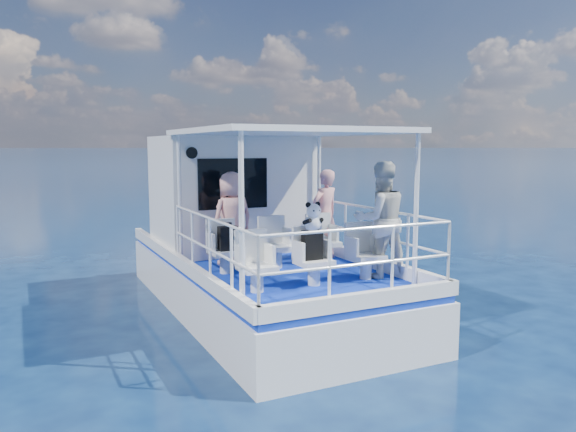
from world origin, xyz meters
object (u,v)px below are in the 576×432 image
object	(u,v)px
panda	(313,217)
passenger_port_fwd	(233,219)
passenger_stbd_aft	(381,220)
backpack_center	(312,245)

from	to	relation	value
panda	passenger_port_fwd	bearing A→B (deg)	106.71
passenger_stbd_aft	panda	bearing A→B (deg)	12.43
backpack_center	passenger_stbd_aft	bearing A→B (deg)	0.93
passenger_stbd_aft	backpack_center	xyz separation A→B (m)	(-1.20, -0.02, -0.30)
passenger_stbd_aft	panda	xyz separation A→B (m)	(-1.21, -0.05, 0.12)
passenger_stbd_aft	panda	distance (m)	1.21
passenger_port_fwd	panda	xyz separation A→B (m)	(0.55, -1.83, 0.21)
panda	backpack_center	bearing A→B (deg)	82.95
passenger_port_fwd	passenger_stbd_aft	size ratio (longest dim) A/B	0.89
passenger_port_fwd	backpack_center	xyz separation A→B (m)	(0.55, -1.81, -0.20)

